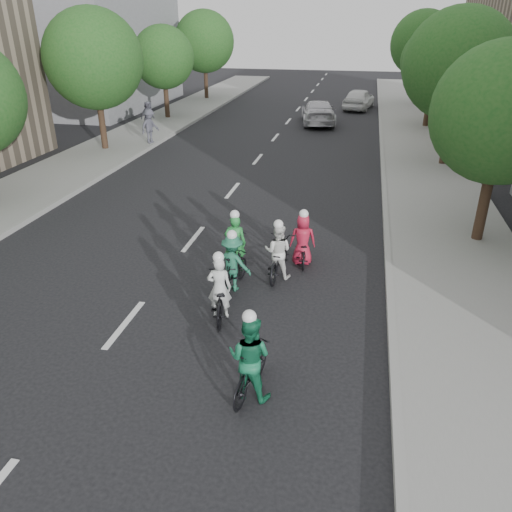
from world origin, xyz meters
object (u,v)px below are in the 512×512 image
(spectator_1, at_px, (147,118))
(cyclist_0, at_px, (233,266))
(cyclist_1, at_px, (250,362))
(cyclist_5, at_px, (303,244))
(cyclist_3, at_px, (221,294))
(spectator_2, at_px, (148,114))
(follow_car_lead, at_px, (318,112))
(cyclist_2, at_px, (278,256))
(cyclist_4, at_px, (236,249))
(follow_car_trail, at_px, (359,99))
(spectator_0, at_px, (150,126))

(spectator_1, bearing_deg, cyclist_0, -130.66)
(cyclist_1, bearing_deg, cyclist_5, -83.69)
(cyclist_0, bearing_deg, cyclist_3, 101.95)
(cyclist_3, bearing_deg, spectator_2, -73.19)
(cyclist_1, distance_m, follow_car_lead, 26.28)
(cyclist_1, bearing_deg, cyclist_0, -62.24)
(cyclist_3, bearing_deg, cyclist_5, -126.15)
(cyclist_2, distance_m, cyclist_4, 1.22)
(cyclist_0, distance_m, cyclist_3, 1.30)
(cyclist_0, distance_m, follow_car_trail, 28.78)
(cyclist_4, bearing_deg, follow_car_lead, -98.30)
(cyclist_5, height_order, follow_car_lead, cyclist_5)
(cyclist_0, height_order, cyclist_2, cyclist_0)
(cyclist_1, xyz_separation_m, cyclist_4, (-1.51, 4.92, -0.08))
(cyclist_1, bearing_deg, cyclist_4, -64.09)
(cyclist_5, bearing_deg, cyclist_4, 15.95)
(spectator_1, relative_size, spectator_2, 1.08)
(cyclist_5, bearing_deg, cyclist_3, 55.85)
(cyclist_0, height_order, follow_car_lead, cyclist_0)
(cyclist_4, height_order, spectator_0, spectator_0)
(cyclist_3, bearing_deg, cyclist_0, -99.20)
(cyclist_2, xyz_separation_m, spectator_2, (-11.12, 17.38, 0.33))
(cyclist_2, xyz_separation_m, cyclist_3, (-0.98, -2.26, -0.04))
(follow_car_trail, bearing_deg, cyclist_1, 98.27)
(cyclist_2, height_order, spectator_1, spectator_1)
(cyclist_4, height_order, follow_car_trail, cyclist_4)
(follow_car_lead, relative_size, spectator_2, 3.27)
(cyclist_5, distance_m, spectator_2, 20.17)
(follow_car_lead, xyz_separation_m, follow_car_trail, (2.45, 6.25, 0.02))
(cyclist_1, bearing_deg, follow_car_trail, -83.11)
(spectator_0, bearing_deg, cyclist_1, -127.84)
(cyclist_3, relative_size, spectator_1, 1.15)
(cyclist_3, xyz_separation_m, follow_car_lead, (-0.07, 23.73, 0.18))
(cyclist_4, relative_size, spectator_2, 1.14)
(cyclist_0, relative_size, spectator_2, 1.07)
(cyclist_3, bearing_deg, follow_car_trail, -105.06)
(cyclist_0, distance_m, spectator_1, 19.56)
(cyclist_3, relative_size, cyclist_4, 1.09)
(follow_car_lead, distance_m, spectator_1, 11.00)
(cyclist_0, bearing_deg, cyclist_1, 119.56)
(cyclist_0, relative_size, cyclist_2, 0.86)
(cyclist_0, relative_size, cyclist_3, 0.87)
(cyclist_5, bearing_deg, spectator_1, -62.07)
(cyclist_1, distance_m, spectator_2, 24.93)
(spectator_0, distance_m, spectator_1, 2.90)
(cyclist_0, distance_m, cyclist_1, 4.04)
(cyclist_0, relative_size, cyclist_5, 1.01)
(follow_car_lead, bearing_deg, follow_car_trail, -120.45)
(cyclist_2, xyz_separation_m, cyclist_4, (-1.21, 0.14, 0.03))
(follow_car_lead, bearing_deg, spectator_1, 20.36)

